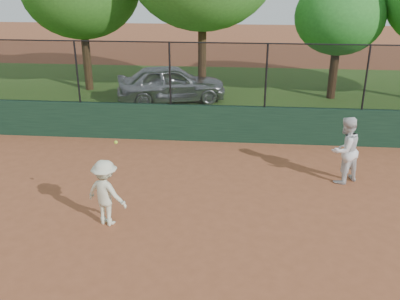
# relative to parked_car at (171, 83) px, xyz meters

# --- Properties ---
(ground) EXTENTS (80.00, 80.00, 0.00)m
(ground) POSITION_rel_parked_car_xyz_m (1.20, -10.64, -0.77)
(ground) COLOR #955030
(ground) RESTS_ON ground
(back_wall) EXTENTS (26.00, 0.20, 1.20)m
(back_wall) POSITION_rel_parked_car_xyz_m (1.20, -4.64, -0.17)
(back_wall) COLOR #173221
(back_wall) RESTS_ON ground
(grass_strip) EXTENTS (36.00, 12.00, 0.01)m
(grass_strip) POSITION_rel_parked_car_xyz_m (1.20, 1.36, -0.77)
(grass_strip) COLOR #2F551A
(grass_strip) RESTS_ON ground
(parked_car) EXTENTS (4.86, 2.92, 1.55)m
(parked_car) POSITION_rel_parked_car_xyz_m (0.00, 0.00, 0.00)
(parked_car) COLOR #9FA3A8
(parked_car) RESTS_ON ground
(player_second) EXTENTS (1.10, 1.06, 1.79)m
(player_second) POSITION_rel_parked_car_xyz_m (5.67, -7.35, 0.12)
(player_second) COLOR silver
(player_second) RESTS_ON ground
(player_main) EXTENTS (1.11, 0.88, 2.08)m
(player_main) POSITION_rel_parked_car_xyz_m (0.10, -9.98, -0.02)
(player_main) COLOR beige
(player_main) RESTS_ON ground
(fence_assembly) EXTENTS (26.00, 0.06, 2.00)m
(fence_assembly) POSITION_rel_parked_car_xyz_m (1.17, -4.64, 1.46)
(fence_assembly) COLOR black
(fence_assembly) RESTS_ON back_wall
(tree_3) EXTENTS (3.68, 3.35, 5.05)m
(tree_3) POSITION_rel_parked_car_xyz_m (6.88, 1.11, 2.67)
(tree_3) COLOR #3D2514
(tree_3) RESTS_ON ground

